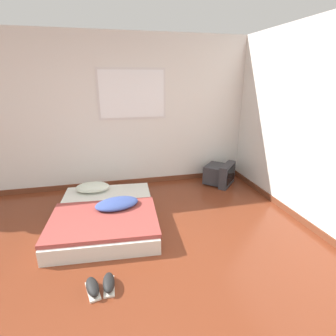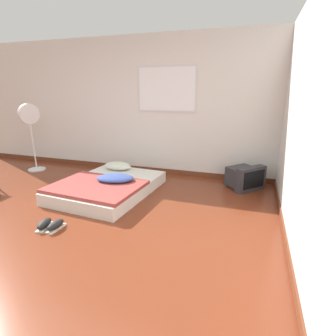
# 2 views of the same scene
# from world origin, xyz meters

# --- Properties ---
(ground_plane) EXTENTS (20.00, 20.00, 0.00)m
(ground_plane) POSITION_xyz_m (0.00, 0.00, 0.00)
(ground_plane) COLOR maroon
(wall_back) EXTENTS (7.96, 0.08, 2.60)m
(wall_back) POSITION_xyz_m (0.01, 2.83, 1.29)
(wall_back) COLOR silver
(wall_back) RESTS_ON ground_plane
(mattress_bed) EXTENTS (1.43, 1.80, 0.33)m
(mattress_bed) POSITION_xyz_m (0.15, 1.50, 0.13)
(mattress_bed) COLOR silver
(mattress_bed) RESTS_ON ground_plane
(crt_tv) EXTENTS (0.68, 0.68, 0.41)m
(crt_tv) POSITION_xyz_m (2.25, 2.41, 0.19)
(crt_tv) COLOR #333338
(crt_tv) RESTS_ON ground_plane
(sneaker_pair) EXTENTS (0.29, 0.29, 0.10)m
(sneaker_pair) POSITION_xyz_m (0.09, 0.25, 0.05)
(sneaker_pair) COLOR silver
(sneaker_pair) RESTS_ON ground_plane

